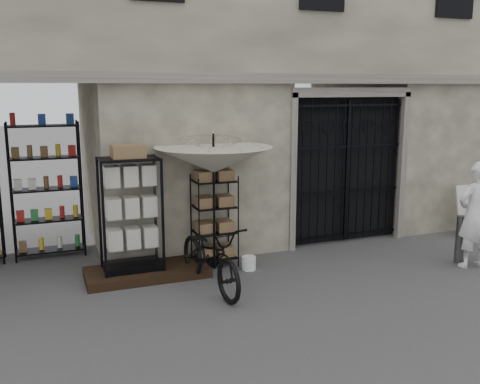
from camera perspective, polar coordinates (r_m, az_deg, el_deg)
name	(u,v)px	position (r m, az deg, el deg)	size (l,w,h in m)	color
ground	(320,290)	(8.55, 8.54, -10.25)	(80.00, 80.00, 0.00)	#27272A
main_building	(231,18)	(11.69, -0.97, 18.03)	(14.00, 4.00, 9.00)	#B6AC90
shop_recess	(6,184)	(9.84, -23.71, 0.83)	(3.00, 1.70, 3.00)	black
shop_shelving	(5,193)	(10.38, -23.77, -0.09)	(2.70, 0.50, 2.50)	black
iron_gate	(343,168)	(10.94, 10.89, 2.53)	(2.50, 0.21, 3.00)	black
step_platform	(147,272)	(9.11, -9.88, -8.43)	(2.00, 0.90, 0.15)	black
display_cabinet	(131,220)	(8.85, -11.53, -2.95)	(1.05, 0.82, 2.00)	black
wire_rack	(214,222)	(9.36, -2.75, -3.17)	(0.78, 0.62, 1.61)	black
market_umbrella	(213,153)	(8.93, -2.85, 4.21)	(2.17, 2.19, 2.81)	black
white_bucket	(249,263)	(9.29, 0.94, -7.59)	(0.24, 0.24, 0.23)	white
bicycle	(211,288)	(8.52, -3.16, -10.22)	(0.70, 1.06, 2.02)	black
steel_bollard	(460,239)	(10.32, 22.41, -4.71)	(0.16, 0.16, 0.86)	#4D4D4F
shopkeeper	(471,266)	(10.32, 23.37, -7.30)	(0.68, 1.87, 0.45)	silver
easel_sign	(473,212)	(12.08, 23.63, -1.99)	(0.51, 0.59, 1.06)	silver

